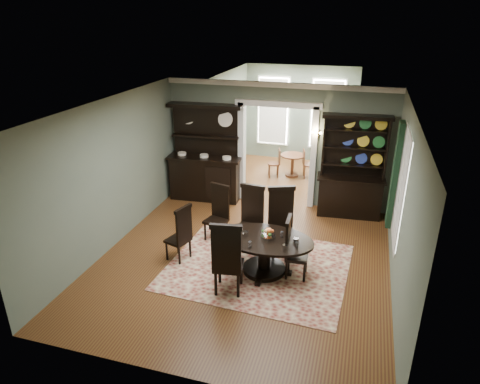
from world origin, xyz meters
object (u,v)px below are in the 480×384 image
at_px(sideboard, 206,167).
at_px(welsh_dresser, 351,180).
at_px(dining_table, 264,248).
at_px(parlor_table, 292,162).

relative_size(sideboard, welsh_dresser, 1.02).
bearing_deg(dining_table, welsh_dresser, 67.80).
bearing_deg(dining_table, sideboard, 129.62).
distance_m(dining_table, parlor_table, 5.16).
bearing_deg(sideboard, welsh_dresser, -4.07).
relative_size(dining_table, parlor_table, 2.61).
bearing_deg(sideboard, dining_table, -57.14).
xyz_separation_m(sideboard, parlor_table, (1.87, 2.19, -0.42)).
xyz_separation_m(sideboard, welsh_dresser, (3.61, 0.02, 0.02)).
relative_size(sideboard, parlor_table, 3.46).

